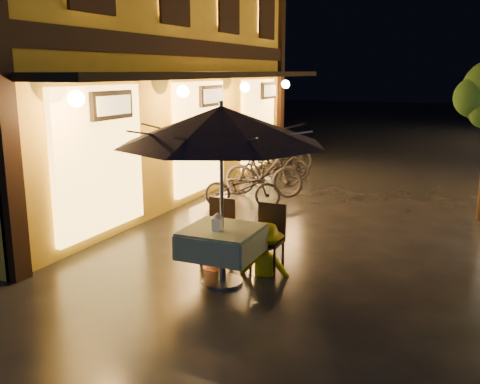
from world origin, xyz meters
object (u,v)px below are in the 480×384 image
at_px(patio_umbrella, 221,125).
at_px(bicycle_0, 242,188).
at_px(person_orange, 216,221).
at_px(person_yellow, 266,224).
at_px(table_lantern, 217,221).
at_px(cafe_table, 222,242).

relative_size(patio_umbrella, bicycle_0, 1.71).
distance_m(patio_umbrella, person_orange, 1.61).
bearing_deg(person_orange, bicycle_0, -57.75).
bearing_deg(person_yellow, person_orange, -10.62).
distance_m(table_lantern, person_orange, 0.84).
bearing_deg(person_yellow, cafe_table, 44.26).
xyz_separation_m(patio_umbrella, table_lantern, (-0.00, -0.14, -1.23)).
relative_size(cafe_table, table_lantern, 3.96).
xyz_separation_m(patio_umbrella, person_orange, (-0.38, 0.57, -1.46)).
bearing_deg(bicycle_0, patio_umbrella, -178.78).
relative_size(cafe_table, person_orange, 0.72).
distance_m(table_lantern, bicycle_0, 4.31).
distance_m(patio_umbrella, person_yellow, 1.59).
distance_m(cafe_table, person_yellow, 0.72).
relative_size(patio_umbrella, person_orange, 2.01).
relative_size(table_lantern, bicycle_0, 0.16).
xyz_separation_m(cafe_table, bicycle_0, (-1.40, 3.91, -0.16)).
bearing_deg(person_orange, cafe_table, 138.67).
distance_m(cafe_table, table_lantern, 0.36).
height_order(cafe_table, table_lantern, table_lantern).
bearing_deg(patio_umbrella, person_yellow, 55.30).
bearing_deg(person_orange, table_lantern, 133.23).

